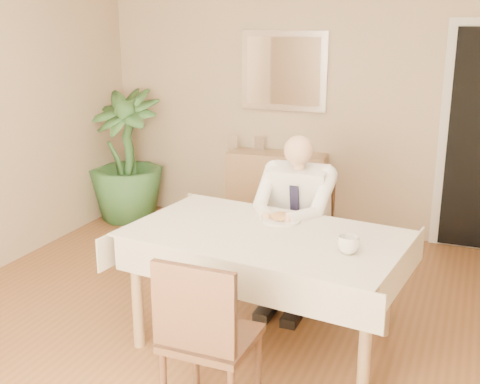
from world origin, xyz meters
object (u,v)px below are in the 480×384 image
at_px(sideboard, 277,191).
at_px(potted_palm, 126,156).
at_px(chair_far, 303,227).
at_px(dining_table, 265,245).
at_px(coffee_mug, 348,245).
at_px(seated_man, 293,214).
at_px(chair_near, 205,333).

xyz_separation_m(sideboard, potted_palm, (-1.54, -0.30, 0.29)).
height_order(chair_far, potted_palm, potted_palm).
height_order(dining_table, chair_far, chair_far).
distance_m(coffee_mug, potted_palm, 3.37).
distance_m(dining_table, chair_far, 0.90).
height_order(coffee_mug, potted_palm, potted_palm).
bearing_deg(chair_far, seated_man, -86.52).
bearing_deg(chair_near, chair_far, 90.94).
bearing_deg(chair_far, dining_table, -86.52).
distance_m(dining_table, coffee_mug, 0.59).
bearing_deg(coffee_mug, potted_palm, 144.29).
bearing_deg(potted_palm, chair_far, -23.44).
height_order(chair_near, coffee_mug, chair_near).
xyz_separation_m(chair_near, coffee_mug, (0.55, 0.76, 0.28)).
bearing_deg(coffee_mug, dining_table, 165.88).
xyz_separation_m(dining_table, sideboard, (-0.64, 2.13, -0.28)).
relative_size(chair_near, seated_man, 0.75).
relative_size(dining_table, chair_far, 2.07).
xyz_separation_m(chair_far, seated_man, (-0.00, -0.29, 0.19)).
relative_size(dining_table, seated_man, 1.47).
relative_size(dining_table, potted_palm, 1.36).
bearing_deg(potted_palm, sideboard, 11.10).
height_order(chair_far, sideboard, chair_far).
bearing_deg(seated_man, coffee_mug, -52.91).
xyz_separation_m(coffee_mug, sideboard, (-1.19, 2.27, -0.42)).
distance_m(dining_table, potted_palm, 2.84).
height_order(dining_table, sideboard, sideboard).
bearing_deg(chair_near, potted_palm, 129.47).
bearing_deg(potted_palm, seated_man, -29.47).
xyz_separation_m(seated_man, potted_palm, (-2.18, 1.23, -0.02)).
relative_size(sideboard, potted_palm, 0.72).
xyz_separation_m(coffee_mug, potted_palm, (-2.73, 1.96, -0.13)).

